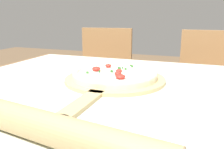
% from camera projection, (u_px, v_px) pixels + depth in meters
% --- Properties ---
extents(dining_table, '(1.23, 1.02, 0.74)m').
position_uv_depth(dining_table, '(115.00, 117.00, 0.79)').
color(dining_table, brown).
rests_on(dining_table, ground_plane).
extents(towel_cloth, '(1.15, 0.94, 0.00)m').
position_uv_depth(towel_cloth, '(115.00, 87.00, 0.77)').
color(towel_cloth, silver).
rests_on(towel_cloth, dining_table).
extents(pizza_peel, '(0.35, 0.56, 0.01)m').
position_uv_depth(pizza_peel, '(113.00, 81.00, 0.81)').
color(pizza_peel, tan).
rests_on(pizza_peel, towel_cloth).
extents(pizza, '(0.29, 0.29, 0.03)m').
position_uv_depth(pizza, '(115.00, 74.00, 0.83)').
color(pizza, beige).
rests_on(pizza, pizza_peel).
extents(rolling_pin, '(0.47, 0.11, 0.06)m').
position_uv_depth(rolling_pin, '(69.00, 134.00, 0.40)').
color(rolling_pin, tan).
rests_on(rolling_pin, towel_cloth).
extents(chair_left, '(0.44, 0.44, 0.87)m').
position_uv_depth(chair_left, '(104.00, 79.00, 1.77)').
color(chair_left, '#A37547').
rests_on(chair_left, ground_plane).
extents(chair_right, '(0.40, 0.40, 0.87)m').
position_uv_depth(chair_right, '(207.00, 90.00, 1.52)').
color(chair_right, '#A37547').
rests_on(chair_right, ground_plane).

